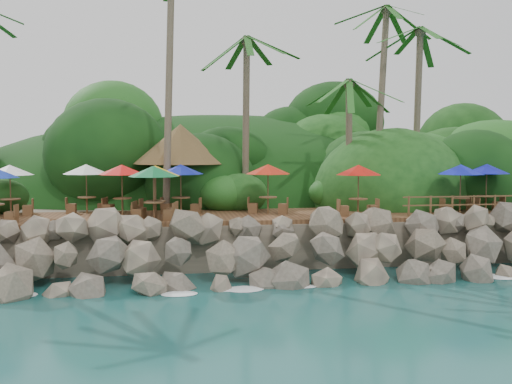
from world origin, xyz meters
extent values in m
plane|color=#19514F|center=(0.00, 0.00, 0.00)|extent=(140.00, 140.00, 0.00)
cube|color=gray|center=(0.00, 16.00, 1.05)|extent=(32.00, 25.20, 2.10)
ellipsoid|color=#143811|center=(0.00, 23.50, 0.00)|extent=(44.80, 28.00, 15.40)
cube|color=brown|center=(0.00, 6.00, 2.20)|extent=(26.00, 5.00, 0.20)
ellipsoid|color=white|center=(-9.00, 0.30, 0.03)|extent=(1.20, 0.80, 0.06)
ellipsoid|color=white|center=(-6.00, 0.30, 0.03)|extent=(1.20, 0.80, 0.06)
ellipsoid|color=white|center=(-3.00, 0.30, 0.03)|extent=(1.20, 0.80, 0.06)
ellipsoid|color=white|center=(0.00, 0.30, 0.03)|extent=(1.20, 0.80, 0.06)
ellipsoid|color=white|center=(3.00, 0.30, 0.03)|extent=(1.20, 0.80, 0.06)
ellipsoid|color=white|center=(6.00, 0.30, 0.03)|extent=(1.20, 0.80, 0.06)
ellipsoid|color=white|center=(9.00, 0.30, 0.03)|extent=(1.20, 0.80, 0.06)
cylinder|color=brown|center=(-4.18, 8.30, 8.98)|extent=(0.86, 2.84, 13.19)
cylinder|color=brown|center=(-0.09, 8.97, 6.87)|extent=(0.47, 0.75, 9.14)
ellipsoid|color=#23601E|center=(-0.09, 8.97, 11.44)|extent=(6.00, 6.00, 2.40)
cylinder|color=brown|center=(5.54, 8.42, 5.76)|extent=(0.60, 0.57, 6.93)
ellipsoid|color=#23601E|center=(5.54, 8.42, 9.23)|extent=(6.00, 6.00, 2.40)
cylinder|color=brown|center=(7.45, 8.72, 7.94)|extent=(1.58, 1.99, 11.19)
ellipsoid|color=#23601E|center=(7.45, 8.72, 13.58)|extent=(6.00, 6.00, 2.40)
cylinder|color=brown|center=(9.45, 8.41, 7.19)|extent=(0.52, 0.98, 9.79)
ellipsoid|color=#23601E|center=(9.45, 8.41, 12.08)|extent=(6.00, 6.00, 2.40)
cylinder|color=brown|center=(-4.99, 8.68, 3.50)|extent=(0.16, 0.16, 2.40)
cylinder|color=brown|center=(-2.19, 8.68, 3.50)|extent=(0.16, 0.16, 2.40)
cylinder|color=brown|center=(-4.99, 11.48, 3.50)|extent=(0.16, 0.16, 2.40)
cylinder|color=brown|center=(-2.19, 11.48, 3.50)|extent=(0.16, 0.16, 2.40)
cone|color=brown|center=(-3.59, 10.08, 5.80)|extent=(5.20, 5.20, 2.20)
cylinder|color=brown|center=(10.12, 6.95, 2.70)|extent=(0.09, 0.09, 0.80)
cylinder|color=brown|center=(10.12, 6.95, 3.11)|extent=(0.91, 0.91, 0.05)
cylinder|color=brown|center=(10.12, 6.95, 3.49)|extent=(0.05, 0.05, 2.38)
cone|color=#0C0C9F|center=(10.12, 6.95, 4.52)|extent=(2.27, 2.27, 0.49)
cube|color=brown|center=(9.37, 6.86, 2.55)|extent=(0.50, 0.50, 0.50)
cube|color=brown|center=(10.87, 7.04, 2.55)|extent=(0.50, 0.50, 0.50)
cylinder|color=brown|center=(-6.52, 6.78, 2.70)|extent=(0.09, 0.09, 0.80)
cylinder|color=brown|center=(-6.52, 6.78, 3.11)|extent=(0.91, 0.91, 0.05)
cylinder|color=brown|center=(-6.52, 6.78, 3.49)|extent=(0.05, 0.05, 2.38)
cone|color=red|center=(-6.52, 6.78, 4.52)|extent=(2.27, 2.27, 0.49)
cube|color=brown|center=(-7.22, 7.06, 2.55)|extent=(0.59, 0.59, 0.50)
cube|color=brown|center=(-5.82, 6.50, 2.55)|extent=(0.59, 0.59, 0.50)
cylinder|color=brown|center=(-4.86, 4.93, 2.70)|extent=(0.09, 0.09, 0.80)
cylinder|color=brown|center=(-4.86, 4.93, 3.11)|extent=(0.91, 0.91, 0.05)
cylinder|color=brown|center=(-4.86, 4.93, 3.49)|extent=(0.05, 0.05, 2.38)
cone|color=gold|center=(-4.86, 4.93, 4.52)|extent=(2.27, 2.27, 0.49)
cube|color=brown|center=(-5.58, 5.15, 2.55)|extent=(0.57, 0.57, 0.50)
cube|color=brown|center=(-4.13, 4.71, 2.55)|extent=(0.57, 0.57, 0.50)
cube|color=brown|center=(-11.05, 4.29, 2.55)|extent=(0.52, 0.52, 0.50)
cylinder|color=brown|center=(-3.67, 6.77, 2.70)|extent=(0.09, 0.09, 0.80)
cylinder|color=brown|center=(-3.67, 6.77, 3.11)|extent=(0.91, 0.91, 0.05)
cylinder|color=brown|center=(-3.67, 6.77, 3.49)|extent=(0.05, 0.05, 2.38)
cone|color=#0B199A|center=(-3.67, 6.77, 4.52)|extent=(2.27, 2.27, 0.49)
cube|color=brown|center=(-4.39, 6.98, 2.55)|extent=(0.56, 0.56, 0.50)
cube|color=brown|center=(-2.94, 6.56, 2.55)|extent=(0.56, 0.56, 0.50)
cylinder|color=brown|center=(9.98, 4.47, 2.70)|extent=(0.09, 0.09, 0.80)
cylinder|color=brown|center=(9.98, 4.47, 3.11)|extent=(0.91, 0.91, 0.05)
cylinder|color=brown|center=(9.98, 4.47, 3.49)|extent=(0.05, 0.05, 2.38)
cone|color=#0D17AB|center=(9.98, 4.47, 4.52)|extent=(2.27, 2.27, 0.49)
cube|color=brown|center=(9.23, 4.38, 2.55)|extent=(0.50, 0.50, 0.50)
cube|color=brown|center=(10.73, 4.55, 2.55)|extent=(0.50, 0.50, 0.50)
cylinder|color=brown|center=(-4.93, 4.40, 2.70)|extent=(0.09, 0.09, 0.80)
cylinder|color=brown|center=(-4.93, 4.40, 3.11)|extent=(0.91, 0.91, 0.05)
cylinder|color=brown|center=(-4.93, 4.40, 3.49)|extent=(0.05, 0.05, 2.38)
cone|color=#0B6831|center=(-4.93, 4.40, 4.52)|extent=(2.27, 2.27, 0.49)
cube|color=brown|center=(-5.64, 4.68, 2.55)|extent=(0.59, 0.59, 0.50)
cube|color=brown|center=(-4.23, 4.12, 2.55)|extent=(0.59, 0.59, 0.50)
cylinder|color=brown|center=(0.65, 6.26, 2.70)|extent=(0.09, 0.09, 0.80)
cylinder|color=brown|center=(0.65, 6.26, 3.11)|extent=(0.91, 0.91, 0.05)
cylinder|color=brown|center=(0.65, 6.26, 3.49)|extent=(0.05, 0.05, 2.38)
cone|color=red|center=(0.65, 6.26, 4.52)|extent=(2.27, 2.27, 0.49)
cube|color=brown|center=(-0.08, 6.48, 2.55)|extent=(0.57, 0.57, 0.50)
cube|color=brown|center=(1.37, 6.04, 2.55)|extent=(0.57, 0.57, 0.50)
cylinder|color=brown|center=(4.79, 4.64, 2.70)|extent=(0.09, 0.09, 0.80)
cylinder|color=brown|center=(4.79, 4.64, 3.11)|extent=(0.91, 0.91, 0.05)
cylinder|color=brown|center=(4.79, 4.64, 3.49)|extent=(0.05, 0.05, 2.38)
cone|color=red|center=(4.79, 4.64, 4.52)|extent=(2.27, 2.27, 0.49)
cube|color=brown|center=(4.03, 4.63, 2.55)|extent=(0.46, 0.46, 0.50)
cube|color=brown|center=(5.55, 4.66, 2.55)|extent=(0.46, 0.46, 0.50)
cylinder|color=brown|center=(11.80, 5.19, 2.70)|extent=(0.09, 0.09, 0.80)
cylinder|color=brown|center=(11.80, 5.19, 3.11)|extent=(0.91, 0.91, 0.05)
cylinder|color=brown|center=(11.80, 5.19, 3.49)|extent=(0.05, 0.05, 2.38)
cone|color=#0B119B|center=(11.80, 5.19, 4.52)|extent=(2.27, 2.27, 0.49)
cube|color=brown|center=(11.05, 5.13, 2.55)|extent=(0.49, 0.49, 0.50)
cube|color=brown|center=(12.55, 5.26, 2.55)|extent=(0.49, 0.49, 0.50)
cylinder|color=brown|center=(-8.32, 7.60, 2.70)|extent=(0.09, 0.09, 0.80)
cylinder|color=brown|center=(-8.32, 7.60, 3.11)|extent=(0.91, 0.91, 0.05)
cylinder|color=brown|center=(-8.32, 7.60, 3.49)|extent=(0.05, 0.05, 2.38)
cone|color=white|center=(-8.32, 7.60, 4.52)|extent=(2.27, 2.27, 0.49)
cube|color=brown|center=(-9.08, 7.60, 2.55)|extent=(0.45, 0.45, 0.50)
cube|color=brown|center=(-7.56, 7.60, 2.55)|extent=(0.45, 0.45, 0.50)
cylinder|color=brown|center=(-11.80, 7.11, 2.70)|extent=(0.09, 0.09, 0.80)
cylinder|color=brown|center=(-11.80, 7.11, 3.11)|extent=(0.91, 0.91, 0.05)
cylinder|color=brown|center=(-11.80, 7.11, 3.49)|extent=(0.05, 0.05, 2.38)
cone|color=white|center=(-11.80, 7.11, 4.52)|extent=(2.27, 2.27, 0.49)
cube|color=brown|center=(-11.05, 7.20, 2.55)|extent=(0.50, 0.50, 0.50)
cylinder|color=brown|center=(6.94, 3.65, 2.80)|extent=(0.10, 0.10, 1.00)
cylinder|color=brown|center=(8.04, 3.65, 2.80)|extent=(0.10, 0.10, 1.00)
cylinder|color=brown|center=(9.14, 3.65, 2.80)|extent=(0.10, 0.10, 1.00)
cylinder|color=brown|center=(10.24, 3.65, 2.80)|extent=(0.10, 0.10, 1.00)
cylinder|color=brown|center=(11.34, 3.65, 2.80)|extent=(0.10, 0.10, 1.00)
cube|color=brown|center=(10.24, 3.65, 3.25)|extent=(7.20, 0.06, 0.06)
cube|color=brown|center=(10.24, 3.65, 2.85)|extent=(7.20, 0.06, 0.06)
imported|color=silver|center=(9.01, 6.57, 3.12)|extent=(0.69, 0.58, 1.63)
camera|label=1|loc=(-4.23, -21.41, 5.50)|focal=39.57mm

